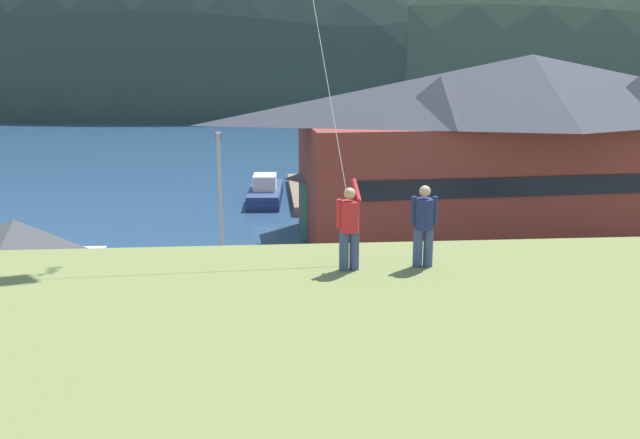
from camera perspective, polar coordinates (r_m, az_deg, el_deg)
The scene contains 20 objects.
ground_plane at distance 26.02m, azimuth 3.69°, elevation -13.15°, with size 600.00×600.00×0.00m, color #66604C.
parking_lot_pad at distance 30.51m, azimuth 2.35°, elevation -8.84°, with size 40.00×20.00×0.10m, color slate.
bay_water at distance 83.86m, azimuth -2.13°, elevation 5.65°, with size 360.00×84.00×0.03m, color navy.
far_hill_west_ridge at distance 145.13m, azimuth -6.70°, elevation 8.96°, with size 131.56×72.42×79.70m, color #2D3D33.
far_hill_east_peak at distance 150.93m, azimuth 15.46°, elevation 8.74°, with size 82.29×59.56×92.28m, color #334733.
far_hill_center_saddle at distance 146.56m, azimuth 16.26°, elevation 8.56°, with size 140.67×55.26×66.72m, color #3D4C38.
harbor_lodge at distance 46.64m, azimuth 15.94°, elevation 5.91°, with size 29.48×11.47×11.05m.
storage_shed_near_lot at distance 31.49m, azimuth -22.46°, elevation -4.25°, with size 6.37×6.05×5.00m.
storage_shed_waterside at distance 45.53m, azimuth 1.85°, elevation 2.04°, with size 6.07×5.60×4.92m.
wharf_dock at distance 56.69m, azimuth -0.70°, elevation 2.10°, with size 3.20×13.27×0.70m.
moored_boat_wharfside at distance 55.14m, azimuth -4.30°, elevation 2.13°, with size 2.89×7.64×2.16m.
moored_boat_outer_mooring at distance 53.69m, azimuth 3.07°, elevation 1.83°, with size 2.68×6.36×2.16m.
parked_car_back_row_left at distance 27.93m, azimuth 14.35°, elevation -9.23°, with size 4.32×2.30×1.82m.
parked_car_mid_row_far at distance 32.09m, azimuth 10.03°, elevation -5.95°, with size 4.35×2.36×1.82m.
parked_car_mid_row_near at distance 32.35m, azimuth -11.60°, elevation -5.86°, with size 4.35×2.36×1.82m.
parked_car_lone_by_shed at distance 25.64m, azimuth 1.12°, elevation -10.90°, with size 4.25×2.16×1.82m.
parked_car_front_row_end at distance 26.05m, azimuth -10.48°, elevation -10.73°, with size 4.22×2.10×1.82m.
parking_light_pole at distance 34.36m, azimuth -7.81°, elevation 1.31°, with size 0.24×0.78×7.60m.
person_kite_flyer at distance 14.95m, azimuth 2.30°, elevation -0.46°, with size 0.52×0.68×1.86m.
person_companion at distance 15.31m, azimuth 8.13°, elevation -0.31°, with size 0.55×0.40×1.74m.
Camera 1 is at (-3.45, -22.97, 11.74)m, focal length 40.87 mm.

